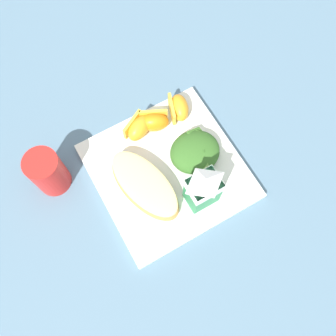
{
  "coord_description": "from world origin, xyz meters",
  "views": [
    {
      "loc": [
        0.13,
        0.22,
        0.71
      ],
      "look_at": [
        0.0,
        0.0,
        0.03
      ],
      "focal_mm": 40.04,
      "sensor_mm": 36.0,
      "label": 1
    }
  ],
  "objects_px": {
    "cheesy_pizza_bread": "(145,185)",
    "green_salad_pile": "(195,151)",
    "milk_carton": "(203,188)",
    "orange_wedge_middle": "(154,121)",
    "white_plate": "(168,171)",
    "orange_wedge_rear": "(138,127)",
    "drinking_red_cup": "(48,172)",
    "orange_wedge_front": "(179,108)"
  },
  "relations": [
    {
      "from": "cheesy_pizza_bread",
      "to": "green_salad_pile",
      "type": "height_order",
      "value": "green_salad_pile"
    },
    {
      "from": "milk_carton",
      "to": "orange_wedge_middle",
      "type": "height_order",
      "value": "milk_carton"
    },
    {
      "from": "white_plate",
      "to": "orange_wedge_rear",
      "type": "distance_m",
      "value": 0.11
    },
    {
      "from": "green_salad_pile",
      "to": "orange_wedge_rear",
      "type": "xyz_separation_m",
      "value": [
        0.07,
        -0.1,
        -0.0
      ]
    },
    {
      "from": "green_salad_pile",
      "to": "orange_wedge_middle",
      "type": "distance_m",
      "value": 0.1
    },
    {
      "from": "cheesy_pizza_bread",
      "to": "orange_wedge_middle",
      "type": "height_order",
      "value": "orange_wedge_middle"
    },
    {
      "from": "drinking_red_cup",
      "to": "green_salad_pile",
      "type": "bearing_deg",
      "value": 160.48
    },
    {
      "from": "green_salad_pile",
      "to": "milk_carton",
      "type": "distance_m",
      "value": 0.1
    },
    {
      "from": "green_salad_pile",
      "to": "orange_wedge_middle",
      "type": "xyz_separation_m",
      "value": [
        0.04,
        -0.1,
        -0.0
      ]
    },
    {
      "from": "orange_wedge_front",
      "to": "orange_wedge_rear",
      "type": "xyz_separation_m",
      "value": [
        0.09,
        -0.0,
        0.0
      ]
    },
    {
      "from": "white_plate",
      "to": "orange_wedge_middle",
      "type": "bearing_deg",
      "value": -103.2
    },
    {
      "from": "cheesy_pizza_bread",
      "to": "orange_wedge_front",
      "type": "height_order",
      "value": "orange_wedge_front"
    },
    {
      "from": "white_plate",
      "to": "orange_wedge_middle",
      "type": "distance_m",
      "value": 0.1
    },
    {
      "from": "orange_wedge_front",
      "to": "green_salad_pile",
      "type": "bearing_deg",
      "value": 77.67
    },
    {
      "from": "white_plate",
      "to": "orange_wedge_rear",
      "type": "bearing_deg",
      "value": -84.15
    },
    {
      "from": "orange_wedge_middle",
      "to": "orange_wedge_rear",
      "type": "relative_size",
      "value": 1.0
    },
    {
      "from": "cheesy_pizza_bread",
      "to": "drinking_red_cup",
      "type": "relative_size",
      "value": 1.8
    },
    {
      "from": "white_plate",
      "to": "green_salad_pile",
      "type": "height_order",
      "value": "green_salad_pile"
    },
    {
      "from": "milk_carton",
      "to": "orange_wedge_front",
      "type": "bearing_deg",
      "value": -107.23
    },
    {
      "from": "white_plate",
      "to": "cheesy_pizza_bread",
      "type": "distance_m",
      "value": 0.06
    },
    {
      "from": "orange_wedge_rear",
      "to": "drinking_red_cup",
      "type": "height_order",
      "value": "drinking_red_cup"
    },
    {
      "from": "drinking_red_cup",
      "to": "milk_carton",
      "type": "bearing_deg",
      "value": 142.54
    },
    {
      "from": "green_salad_pile",
      "to": "milk_carton",
      "type": "relative_size",
      "value": 0.91
    },
    {
      "from": "orange_wedge_front",
      "to": "orange_wedge_rear",
      "type": "height_order",
      "value": "same"
    },
    {
      "from": "white_plate",
      "to": "cheesy_pizza_bread",
      "type": "height_order",
      "value": "cheesy_pizza_bread"
    },
    {
      "from": "milk_carton",
      "to": "drinking_red_cup",
      "type": "relative_size",
      "value": 1.08
    },
    {
      "from": "orange_wedge_front",
      "to": "orange_wedge_rear",
      "type": "distance_m",
      "value": 0.09
    },
    {
      "from": "orange_wedge_front",
      "to": "orange_wedge_rear",
      "type": "relative_size",
      "value": 0.98
    },
    {
      "from": "green_salad_pile",
      "to": "orange_wedge_rear",
      "type": "bearing_deg",
      "value": -54.44
    },
    {
      "from": "orange_wedge_front",
      "to": "cheesy_pizza_bread",
      "type": "bearing_deg",
      "value": 38.78
    },
    {
      "from": "milk_carton",
      "to": "drinking_red_cup",
      "type": "bearing_deg",
      "value": -37.46
    },
    {
      "from": "drinking_red_cup",
      "to": "orange_wedge_front",
      "type": "bearing_deg",
      "value": -179.08
    },
    {
      "from": "orange_wedge_rear",
      "to": "white_plate",
      "type": "bearing_deg",
      "value": 95.85
    },
    {
      "from": "milk_carton",
      "to": "orange_wedge_front",
      "type": "height_order",
      "value": "milk_carton"
    },
    {
      "from": "milk_carton",
      "to": "white_plate",
      "type": "bearing_deg",
      "value": -72.0
    },
    {
      "from": "white_plate",
      "to": "drinking_red_cup",
      "type": "bearing_deg",
      "value": -25.15
    },
    {
      "from": "orange_wedge_front",
      "to": "drinking_red_cup",
      "type": "bearing_deg",
      "value": 0.92
    },
    {
      "from": "green_salad_pile",
      "to": "orange_wedge_front",
      "type": "xyz_separation_m",
      "value": [
        -0.02,
        -0.1,
        -0.0
      ]
    },
    {
      "from": "cheesy_pizza_bread",
      "to": "drinking_red_cup",
      "type": "bearing_deg",
      "value": -36.14
    },
    {
      "from": "cheesy_pizza_bread",
      "to": "orange_wedge_middle",
      "type": "xyz_separation_m",
      "value": [
        -0.08,
        -0.11,
        0.0
      ]
    },
    {
      "from": "cheesy_pizza_bread",
      "to": "orange_wedge_middle",
      "type": "bearing_deg",
      "value": -126.12
    },
    {
      "from": "white_plate",
      "to": "cheesy_pizza_bread",
      "type": "bearing_deg",
      "value": 11.45
    }
  ]
}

